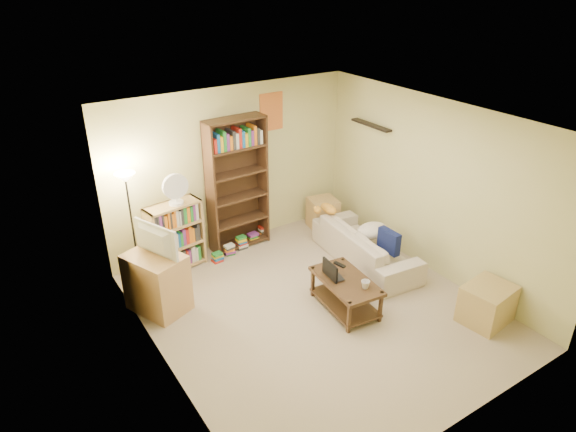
{
  "coord_description": "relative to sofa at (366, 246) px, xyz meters",
  "views": [
    {
      "loc": [
        -3.29,
        -4.37,
        4.06
      ],
      "look_at": [
        0.04,
        0.73,
        1.05
      ],
      "focal_mm": 32.0,
      "sensor_mm": 36.0,
      "label": 1
    }
  ],
  "objects": [
    {
      "name": "book_stacks",
      "position": [
        -1.34,
        1.39,
        -0.19
      ],
      "size": [
        1.16,
        0.44,
        0.2
      ],
      "color": "red",
      "rests_on": "ground"
    },
    {
      "name": "laptop",
      "position": [
        -1.01,
        -0.63,
        0.17
      ],
      "size": [
        0.35,
        0.28,
        0.02
      ],
      "primitive_type": "imported",
      "rotation": [
        0.0,
        0.0,
        1.39
      ],
      "color": "black",
      "rests_on": "coffee_table"
    },
    {
      "name": "laptop_screen",
      "position": [
        -1.15,
        -0.62,
        0.3
      ],
      "size": [
        0.05,
        0.33,
        0.22
      ],
      "primitive_type": "cube",
      "rotation": [
        0.0,
        0.0,
        -0.1
      ],
      "color": "white",
      "rests_on": "laptop"
    },
    {
      "name": "television",
      "position": [
        -3.01,
        0.58,
        0.72
      ],
      "size": [
        0.78,
        0.59,
        0.41
      ],
      "primitive_type": "imported",
      "rotation": [
        0.0,
        0.0,
        1.95
      ],
      "color": "black",
      "rests_on": "tv_stand"
    },
    {
      "name": "desk_fan",
      "position": [
        -2.36,
        1.34,
        0.99
      ],
      "size": [
        0.37,
        0.21,
        0.46
      ],
      "color": "white",
      "rests_on": "short_bookshelf"
    },
    {
      "name": "cream_blanket",
      "position": [
        0.14,
        0.03,
        0.2
      ],
      "size": [
        0.51,
        0.37,
        0.22
      ],
      "primitive_type": "ellipsoid",
      "color": "silver",
      "rests_on": "sofa"
    },
    {
      "name": "navy_pillow",
      "position": [
        0.05,
        -0.42,
        0.25
      ],
      "size": [
        0.11,
        0.37,
        0.33
      ],
      "primitive_type": "cube",
      "rotation": [
        0.0,
        0.0,
        1.57
      ],
      "color": "#111A4E",
      "rests_on": "sofa"
    },
    {
      "name": "tv_remote",
      "position": [
        -0.84,
        -0.43,
        0.17
      ],
      "size": [
        0.09,
        0.18,
        0.02
      ],
      "primitive_type": "cube",
      "rotation": [
        0.0,
        0.0,
        0.2
      ],
      "color": "black",
      "rests_on": "coffee_table"
    },
    {
      "name": "sofa",
      "position": [
        0.0,
        0.0,
        0.0
      ],
      "size": [
        2.05,
        1.12,
        0.56
      ],
      "primitive_type": "imported",
      "rotation": [
        0.0,
        0.0,
        1.47
      ],
      "color": "beige",
      "rests_on": "ground"
    },
    {
      "name": "tall_bookshelf",
      "position": [
        -1.33,
        1.48,
        0.82
      ],
      "size": [
        0.94,
        0.34,
        2.08
      ],
      "rotation": [
        0.0,
        0.0,
        0.04
      ],
      "color": "#452A1A",
      "rests_on": "ground"
    },
    {
      "name": "end_cabinet",
      "position": [
        0.33,
        -1.91,
        -0.03
      ],
      "size": [
        0.66,
        0.57,
        0.5
      ],
      "primitive_type": "cube",
      "rotation": [
        0.0,
        0.0,
        0.13
      ],
      "color": "tan",
      "rests_on": "ground"
    },
    {
      "name": "mug",
      "position": [
        -0.91,
        -1.02,
        0.22
      ],
      "size": [
        0.19,
        0.19,
        0.1
      ],
      "primitive_type": "imported",
      "rotation": [
        0.0,
        0.0,
        -0.4
      ],
      "color": "silver",
      "rests_on": "coffee_table"
    },
    {
      "name": "tv_stand",
      "position": [
        -3.01,
        0.58,
        0.12
      ],
      "size": [
        0.76,
        0.88,
        0.79
      ],
      "primitive_type": "cube",
      "rotation": [
        0.0,
        0.0,
        0.38
      ],
      "color": "tan",
      "rests_on": "ground"
    },
    {
      "name": "floor_lamp",
      "position": [
        -3.0,
        1.39,
        1.02
      ],
      "size": [
        0.28,
        0.28,
        1.62
      ],
      "color": "black",
      "rests_on": "ground"
    },
    {
      "name": "side_table",
      "position": [
        0.15,
        1.27,
        -0.02
      ],
      "size": [
        0.53,
        0.53,
        0.51
      ],
      "primitive_type": "cube",
      "rotation": [
        0.0,
        0.0,
        -0.2
      ],
      "color": "tan",
      "rests_on": "ground"
    },
    {
      "name": "room",
      "position": [
        -1.31,
        -0.56,
        1.35
      ],
      "size": [
        4.5,
        4.54,
        2.52
      ],
      "color": "tan",
      "rests_on": "ground"
    },
    {
      "name": "tabby_cat",
      "position": [
        -0.17,
        0.75,
        0.35
      ],
      "size": [
        0.44,
        0.19,
        0.15
      ],
      "color": "gold",
      "rests_on": "sofa"
    },
    {
      "name": "coffee_table",
      "position": [
        -0.98,
        -0.75,
        0.01
      ],
      "size": [
        0.64,
        1.04,
        0.44
      ],
      "rotation": [
        0.0,
        0.0,
        -0.1
      ],
      "color": "#482E1C",
      "rests_on": "ground"
    },
    {
      "name": "short_bookshelf",
      "position": [
        -2.42,
        1.39,
        0.24
      ],
      "size": [
        0.84,
        0.44,
        1.03
      ],
      "rotation": [
        0.0,
        0.0,
        0.15
      ],
      "color": "tan",
      "rests_on": "ground"
    }
  ]
}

